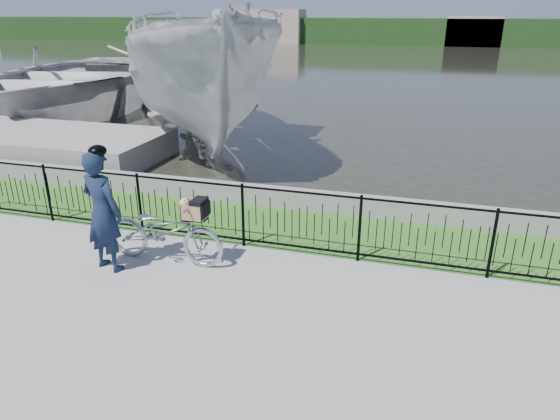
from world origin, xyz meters
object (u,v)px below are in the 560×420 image
(bicycle_rig, at_px, (165,231))
(boat_far, at_px, (79,78))
(boat_near, at_px, (199,75))
(cyclist, at_px, (102,210))

(bicycle_rig, distance_m, boat_far, 15.02)
(boat_near, bearing_deg, boat_far, 150.34)
(boat_near, bearing_deg, cyclist, -76.46)
(boat_far, bearing_deg, bicycle_rig, -48.55)
(cyclist, bearing_deg, bicycle_rig, 31.38)
(boat_near, height_order, boat_far, boat_near)
(boat_near, xyz_separation_m, boat_far, (-7.34, 4.18, -0.81))
(bicycle_rig, bearing_deg, boat_far, 131.45)
(bicycle_rig, relative_size, boat_near, 0.19)
(bicycle_rig, height_order, boat_near, boat_near)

